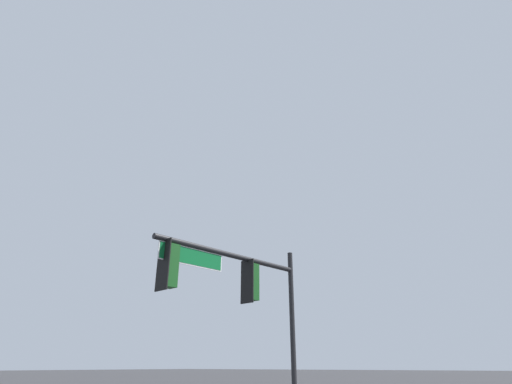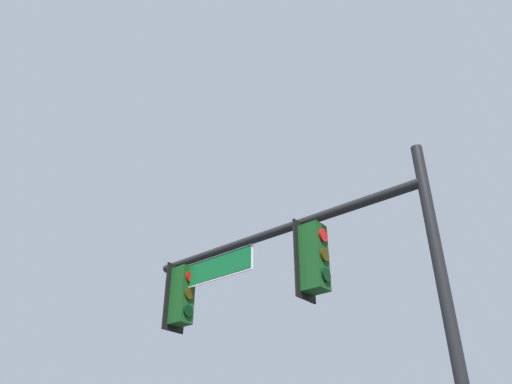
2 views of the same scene
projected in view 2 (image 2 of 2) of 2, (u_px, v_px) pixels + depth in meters
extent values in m
cylinder|color=black|center=(452.00, 334.00, 6.06)|extent=(0.17, 0.17, 5.52)
cylinder|color=black|center=(272.00, 233.00, 8.63)|extent=(5.41, 0.99, 0.16)
cube|color=black|center=(304.00, 261.00, 7.95)|extent=(0.11, 0.52, 1.30)
cube|color=#144719|center=(314.00, 258.00, 7.85)|extent=(0.40, 0.37, 1.10)
cylinder|color=#144719|center=(312.00, 223.00, 8.15)|extent=(0.04, 0.04, 0.12)
cylinder|color=red|center=(323.00, 235.00, 7.91)|extent=(0.06, 0.22, 0.22)
cylinder|color=#392D05|center=(325.00, 255.00, 7.74)|extent=(0.06, 0.22, 0.22)
cylinder|color=black|center=(326.00, 275.00, 7.58)|extent=(0.06, 0.22, 0.22)
cube|color=black|center=(175.00, 298.00, 9.60)|extent=(0.11, 0.52, 1.30)
cube|color=#144719|center=(182.00, 296.00, 9.49)|extent=(0.40, 0.37, 1.10)
cylinder|color=#144719|center=(184.00, 266.00, 9.80)|extent=(0.04, 0.04, 0.12)
cylinder|color=red|center=(191.00, 277.00, 9.55)|extent=(0.06, 0.22, 0.22)
cylinder|color=#392D05|center=(189.00, 294.00, 9.38)|extent=(0.06, 0.22, 0.22)
cylinder|color=black|center=(188.00, 311.00, 9.22)|extent=(0.06, 0.22, 0.22)
cube|color=#0F602D|center=(209.00, 270.00, 9.29)|extent=(2.05, 0.36, 0.42)
cube|color=white|center=(209.00, 270.00, 9.29)|extent=(2.10, 0.35, 0.48)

